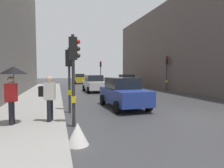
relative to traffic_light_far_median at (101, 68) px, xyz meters
name	(u,v)px	position (x,y,z in m)	size (l,w,h in m)	color
ground_plane	(197,117)	(-0.54, -23.41, -2.68)	(120.00, 120.00, 0.00)	#38383A
sidewalk_kerb	(36,103)	(-8.21, -17.41, -2.60)	(3.36, 40.00, 0.16)	gray
building_facade_right	(219,46)	(11.45, -12.43, 2.48)	(12.00, 34.37, 10.32)	#5B514C
traffic_light_far_median	(101,68)	(0.00, 0.00, 0.00)	(0.25, 0.43, 3.89)	#2D2D2D
traffic_light_near_right	(70,68)	(-6.21, -20.86, -0.39)	(0.45, 0.34, 3.32)	#2D2D2D
traffic_light_near_left	(74,64)	(-6.20, -23.46, -0.27)	(0.43, 0.24, 3.50)	#2D2D2D
traffic_light_mid_street	(167,67)	(5.14, -11.48, 0.01)	(0.35, 0.45, 3.90)	#2D2D2D
car_red_sedan	(126,81)	(2.27, -5.91, -1.80)	(2.05, 4.21, 1.76)	red
car_blue_van	(123,93)	(-3.10, -20.22, -1.80)	(2.16, 4.27, 1.76)	navy
car_yellow_taxi	(79,79)	(-2.98, 4.39, -1.80)	(2.06, 4.22, 1.76)	yellow
car_white_compact	(94,84)	(-3.08, -10.82, -1.80)	(2.12, 4.25, 1.76)	silver
pedestrian_with_umbrella	(13,79)	(-8.39, -23.10, -0.84)	(1.00, 1.00, 2.14)	black
pedestrian_with_black_backpack	(49,96)	(-7.15, -22.98, -1.52)	(0.66, 0.47, 1.77)	black
warning_sign_triangle	(78,134)	(-6.27, -25.40, -2.36)	(0.64, 0.64, 0.65)	silver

